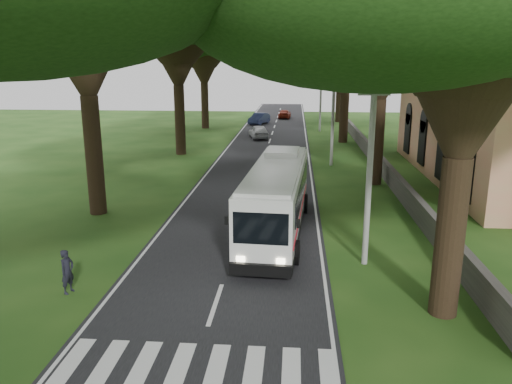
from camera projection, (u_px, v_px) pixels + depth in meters
ground at (205, 336)px, 14.97m from camera, size 140.00×140.00×0.00m
road at (261, 167)px, 39.08m from camera, size 8.00×120.00×0.04m
crosswalk at (192, 376)px, 13.04m from camera, size 8.00×3.00×0.01m
property_wall at (380, 164)px, 37.29m from camera, size 0.35×50.00×1.20m
pole_near at (370, 163)px, 19.28m from camera, size 1.60×0.24×8.00m
pole_mid at (333, 112)px, 38.57m from camera, size 1.60×0.24×8.00m
pole_far at (321, 95)px, 57.86m from camera, size 1.60×0.24×8.00m
tree_l_midb at (176, 9)px, 41.37m from camera, size 15.59×15.59×15.64m
tree_l_far at (203, 36)px, 59.14m from camera, size 12.88×12.88×13.82m
tree_r_mida at (385, 6)px, 30.79m from camera, size 13.54×13.54×14.33m
tree_r_midb at (348, 22)px, 48.11m from camera, size 13.46×13.46×14.67m
tree_r_far at (342, 40)px, 65.62m from camera, size 12.92×12.92×13.66m
coach_bus at (277, 197)px, 23.59m from camera, size 3.20×11.36×3.31m
distant_car_a at (259, 132)px, 53.25m from camera, size 2.63×4.53×1.45m
distant_car_b at (259, 119)px, 65.45m from camera, size 2.78×4.60×1.43m
distant_car_c at (284, 114)px, 72.33m from camera, size 1.88×4.27×1.22m
pedestrian at (67, 271)px, 17.59m from camera, size 0.54×0.67×1.61m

